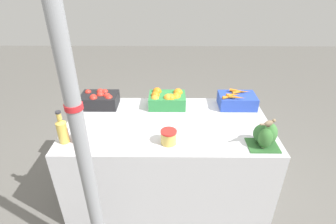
{
  "coord_description": "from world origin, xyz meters",
  "views": [
    {
      "loc": [
        0.02,
        -1.85,
        1.91
      ],
      "look_at": [
        0.0,
        0.0,
        0.85
      ],
      "focal_mm": 28.0,
      "sensor_mm": 36.0,
      "label": 1
    }
  ],
  "objects_px": {
    "broccoli_pile": "(265,135)",
    "juice_bottle_ruby": "(77,131)",
    "orange_crate": "(167,99)",
    "juice_bottle_golden": "(62,130)",
    "support_pole": "(78,127)",
    "carrot_crate": "(237,100)",
    "apple_crate": "(100,99)",
    "sparrow_bird": "(269,123)",
    "pickle_jar": "(169,137)"
  },
  "relations": [
    {
      "from": "juice_bottle_ruby",
      "to": "broccoli_pile",
      "type": "bearing_deg",
      "value": -1.04
    },
    {
      "from": "pickle_jar",
      "to": "carrot_crate",
      "type": "bearing_deg",
      "value": 42.5
    },
    {
      "from": "juice_bottle_ruby",
      "to": "pickle_jar",
      "type": "relative_size",
      "value": 1.92
    },
    {
      "from": "support_pole",
      "to": "broccoli_pile",
      "type": "xyz_separation_m",
      "value": [
        1.15,
        0.44,
        -0.35
      ]
    },
    {
      "from": "apple_crate",
      "to": "broccoli_pile",
      "type": "xyz_separation_m",
      "value": [
        1.33,
        -0.59,
        0.01
      ]
    },
    {
      "from": "broccoli_pile",
      "to": "pickle_jar",
      "type": "relative_size",
      "value": 1.84
    },
    {
      "from": "orange_crate",
      "to": "pickle_jar",
      "type": "xyz_separation_m",
      "value": [
        0.02,
        -0.57,
        -0.02
      ]
    },
    {
      "from": "pickle_jar",
      "to": "support_pole",
      "type": "bearing_deg",
      "value": -134.8
    },
    {
      "from": "juice_bottle_golden",
      "to": "pickle_jar",
      "type": "xyz_separation_m",
      "value": [
        0.77,
        -0.01,
        -0.05
      ]
    },
    {
      "from": "pickle_jar",
      "to": "juice_bottle_golden",
      "type": "bearing_deg",
      "value": 179.42
    },
    {
      "from": "broccoli_pile",
      "to": "juice_bottle_golden",
      "type": "xyz_separation_m",
      "value": [
        -1.47,
        0.02,
        0.02
      ]
    },
    {
      "from": "support_pole",
      "to": "broccoli_pile",
      "type": "relative_size",
      "value": 10.82
    },
    {
      "from": "support_pole",
      "to": "carrot_crate",
      "type": "distance_m",
      "value": 1.54
    },
    {
      "from": "apple_crate",
      "to": "orange_crate",
      "type": "xyz_separation_m",
      "value": [
        0.62,
        -0.0,
        0.01
      ]
    },
    {
      "from": "juice_bottle_ruby",
      "to": "sparrow_bird",
      "type": "bearing_deg",
      "value": -2.18
    },
    {
      "from": "apple_crate",
      "to": "juice_bottle_golden",
      "type": "distance_m",
      "value": 0.58
    },
    {
      "from": "broccoli_pile",
      "to": "sparrow_bird",
      "type": "distance_m",
      "value": 0.12
    },
    {
      "from": "juice_bottle_golden",
      "to": "apple_crate",
      "type": "bearing_deg",
      "value": 76.24
    },
    {
      "from": "broccoli_pile",
      "to": "apple_crate",
      "type": "bearing_deg",
      "value": 156.22
    },
    {
      "from": "orange_crate",
      "to": "carrot_crate",
      "type": "relative_size",
      "value": 1.0
    },
    {
      "from": "apple_crate",
      "to": "broccoli_pile",
      "type": "height_order",
      "value": "broccoli_pile"
    },
    {
      "from": "support_pole",
      "to": "carrot_crate",
      "type": "xyz_separation_m",
      "value": [
        1.08,
        1.03,
        -0.38
      ]
    },
    {
      "from": "broccoli_pile",
      "to": "juice_bottle_ruby",
      "type": "distance_m",
      "value": 1.37
    },
    {
      "from": "orange_crate",
      "to": "juice_bottle_golden",
      "type": "height_order",
      "value": "juice_bottle_golden"
    },
    {
      "from": "support_pole",
      "to": "sparrow_bird",
      "type": "xyz_separation_m",
      "value": [
        1.15,
        0.42,
        -0.23
      ]
    },
    {
      "from": "carrot_crate",
      "to": "orange_crate",
      "type": "bearing_deg",
      "value": -179.56
    },
    {
      "from": "orange_crate",
      "to": "broccoli_pile",
      "type": "xyz_separation_m",
      "value": [
        0.71,
        -0.58,
        0.01
      ]
    },
    {
      "from": "orange_crate",
      "to": "carrot_crate",
      "type": "xyz_separation_m",
      "value": [
        0.64,
        0.0,
        -0.01
      ]
    },
    {
      "from": "sparrow_bird",
      "to": "juice_bottle_golden",
      "type": "bearing_deg",
      "value": 156.15
    },
    {
      "from": "orange_crate",
      "to": "juice_bottle_golden",
      "type": "bearing_deg",
      "value": -143.62
    },
    {
      "from": "broccoli_pile",
      "to": "orange_crate",
      "type": "bearing_deg",
      "value": 140.69
    },
    {
      "from": "orange_crate",
      "to": "broccoli_pile",
      "type": "distance_m",
      "value": 0.92
    },
    {
      "from": "apple_crate",
      "to": "sparrow_bird",
      "type": "bearing_deg",
      "value": -24.82
    },
    {
      "from": "pickle_jar",
      "to": "sparrow_bird",
      "type": "xyz_separation_m",
      "value": [
        0.69,
        -0.04,
        0.15
      ]
    },
    {
      "from": "carrot_crate",
      "to": "juice_bottle_ruby",
      "type": "height_order",
      "value": "juice_bottle_ruby"
    },
    {
      "from": "juice_bottle_ruby",
      "to": "sparrow_bird",
      "type": "xyz_separation_m",
      "value": [
        1.36,
        -0.05,
        0.11
      ]
    },
    {
      "from": "juice_bottle_ruby",
      "to": "sparrow_bird",
      "type": "relative_size",
      "value": 1.77
    },
    {
      "from": "juice_bottle_ruby",
      "to": "sparrow_bird",
      "type": "distance_m",
      "value": 1.37
    },
    {
      "from": "broccoli_pile",
      "to": "sparrow_bird",
      "type": "bearing_deg",
      "value": -100.36
    },
    {
      "from": "orange_crate",
      "to": "sparrow_bird",
      "type": "relative_size",
      "value": 2.54
    },
    {
      "from": "juice_bottle_golden",
      "to": "broccoli_pile",
      "type": "bearing_deg",
      "value": -0.97
    },
    {
      "from": "apple_crate",
      "to": "carrot_crate",
      "type": "height_order",
      "value": "carrot_crate"
    },
    {
      "from": "juice_bottle_golden",
      "to": "sparrow_bird",
      "type": "relative_size",
      "value": 2.0
    },
    {
      "from": "juice_bottle_ruby",
      "to": "pickle_jar",
      "type": "bearing_deg",
      "value": -0.67
    },
    {
      "from": "support_pole",
      "to": "juice_bottle_ruby",
      "type": "height_order",
      "value": "support_pole"
    },
    {
      "from": "orange_crate",
      "to": "sparrow_bird",
      "type": "bearing_deg",
      "value": -40.78
    },
    {
      "from": "orange_crate",
      "to": "juice_bottle_ruby",
      "type": "relative_size",
      "value": 1.44
    },
    {
      "from": "apple_crate",
      "to": "pickle_jar",
      "type": "bearing_deg",
      "value": -41.85
    },
    {
      "from": "apple_crate",
      "to": "sparrow_bird",
      "type": "distance_m",
      "value": 1.47
    },
    {
      "from": "broccoli_pile",
      "to": "pickle_jar",
      "type": "bearing_deg",
      "value": 178.6
    }
  ]
}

